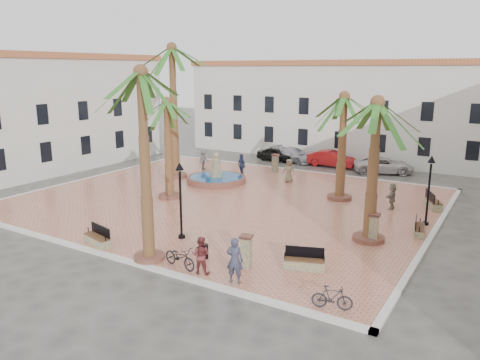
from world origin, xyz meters
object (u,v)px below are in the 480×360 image
(lamppost_s, at_px, (180,187))
(car_silver, at_px, (293,155))
(bench_e, at_px, (419,230))
(bicycle_b, at_px, (332,298))
(palm_s, at_px, (142,92))
(bicycle_a, at_px, (180,257))
(pedestrian_fountain_a, at_px, (289,171))
(palm_sw, at_px, (167,114))
(palm_nw, at_px, (172,62))
(cyclist_a, at_px, (235,260))
(cyclist_b, at_px, (201,255))
(pedestrian_fountain_b, at_px, (241,165))
(bench_se, at_px, (304,263))
(bollard_e, at_px, (374,228))
(fountain, at_px, (216,178))
(bollard_n, at_px, (275,163))
(bollard_se, at_px, (246,251))
(pedestrian_east, at_px, (392,196))
(lamppost_e, at_px, (430,178))
(palm_ne, at_px, (344,110))
(pedestrian_north, at_px, (204,160))
(car_red, at_px, (332,159))
(litter_bin, at_px, (205,251))
(car_black, at_px, (276,154))
(palm_e, at_px, (376,120))
(bench_s, at_px, (97,239))
(car_white, at_px, (384,165))
(bench_ne, at_px, (433,203))

(lamppost_s, xyz_separation_m, car_silver, (-4.14, 22.30, -2.19))
(bench_e, height_order, bicycle_b, bicycle_b)
(palm_s, height_order, bicycle_a, palm_s)
(bicycle_a, distance_m, pedestrian_fountain_a, 17.17)
(palm_sw, xyz_separation_m, bench_e, (15.96, 1.27, -5.41))
(palm_nw, distance_m, cyclist_a, 21.47)
(cyclist_b, relative_size, pedestrian_fountain_b, 0.86)
(bench_se, relative_size, bicycle_b, 1.26)
(cyclist_b, bearing_deg, car_silver, -90.98)
(bollard_e, bearing_deg, fountain, 155.03)
(bench_e, xyz_separation_m, bollard_n, (-13.55, 9.70, 0.54))
(bollard_se, distance_m, pedestrian_east, 12.76)
(palm_nw, bearing_deg, lamppost_e, -5.95)
(palm_ne, xyz_separation_m, bench_se, (2.57, -11.68, -5.70))
(cyclist_a, bearing_deg, pedestrian_east, -116.01)
(pedestrian_north, bearing_deg, car_red, -44.48)
(palm_s, bearing_deg, litter_bin, 33.96)
(fountain, distance_m, lamppost_e, 16.08)
(palm_s, bearing_deg, palm_ne, 74.62)
(bench_se, distance_m, car_black, 25.48)
(palm_sw, distance_m, pedestrian_fountain_b, 9.15)
(bollard_e, relative_size, pedestrian_fountain_b, 0.80)
(palm_nw, relative_size, palm_ne, 1.47)
(palm_nw, height_order, lamppost_e, palm_nw)
(palm_e, relative_size, cyclist_b, 4.44)
(palm_e, xyz_separation_m, bollard_n, (-11.55, 12.05, -5.36))
(bicycle_a, bearing_deg, palm_s, 100.15)
(pedestrian_north, distance_m, car_silver, 9.28)
(palm_s, height_order, litter_bin, palm_s)
(pedestrian_north, distance_m, car_red, 11.66)
(palm_e, height_order, cyclist_b, palm_e)
(bicycle_b, bearing_deg, palm_s, 73.70)
(bench_s, relative_size, bench_e, 1.12)
(bench_e, distance_m, pedestrian_fountain_a, 13.00)
(palm_nw, height_order, bicycle_b, palm_nw)
(lamppost_e, height_order, bollard_e, lamppost_e)
(bollard_n, distance_m, bicycle_b, 23.30)
(palm_s, height_order, bollard_se, palm_s)
(bollard_e, bearing_deg, palm_ne, 121.54)
(car_white, bearing_deg, bench_ne, -171.82)
(bollard_e, relative_size, cyclist_a, 0.78)
(pedestrian_east, height_order, car_silver, pedestrian_east)
(bollard_se, bearing_deg, car_red, 101.71)
(palm_s, height_order, car_red, palm_s)
(cyclist_b, distance_m, pedestrian_fountain_b, 18.35)
(palm_sw, distance_m, bollard_n, 12.24)
(lamppost_e, relative_size, pedestrian_fountain_a, 2.19)
(lamppost_e, height_order, cyclist_a, lamppost_e)
(bollard_se, bearing_deg, litter_bin, -176.50)
(palm_sw, xyz_separation_m, palm_s, (6.03, -8.72, 1.93))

